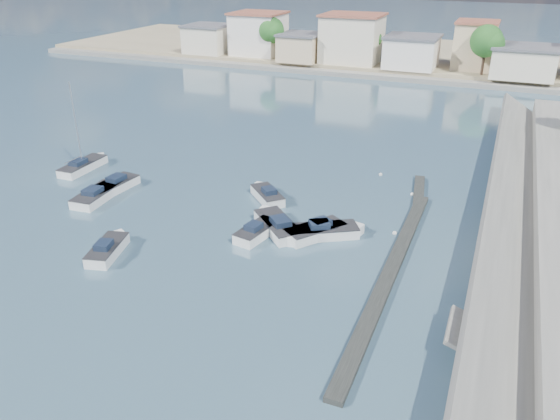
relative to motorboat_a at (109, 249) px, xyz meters
name	(u,v)px	position (x,y,z in m)	size (l,w,h in m)	color
ground	(386,136)	(12.39, 35.22, -0.38)	(400.00, 400.00, 0.00)	#2C4859
breakwater	(397,252)	(19.29, 7.91, -0.21)	(2.00, 31.02, 0.35)	black
far_shore_land	(445,58)	(12.39, 87.22, 0.32)	(160.00, 40.00, 1.40)	gray
far_shore_quay	(428,81)	(12.39, 66.22, 0.02)	(160.00, 2.50, 0.80)	slate
far_town	(503,51)	(23.10, 72.14, 4.56)	(113.01, 12.80, 8.35)	beige
shore_trees	(486,50)	(20.73, 63.34, 5.84)	(74.56, 38.32, 7.92)	#38281E
motorboat_a	(109,249)	(0.00, 0.00, 0.00)	(2.69, 4.79, 1.48)	white
motorboat_b	(259,231)	(8.84, 6.67, 0.00)	(2.40, 4.65, 1.48)	white
motorboat_c	(276,225)	(9.68, 8.20, 0.00)	(5.23, 5.20, 1.48)	white
motorboat_d	(312,233)	(12.74, 7.99, 0.00)	(4.38, 5.02, 1.48)	white
motorboat_e	(99,194)	(-7.09, 7.61, 0.00)	(2.55, 5.91, 1.48)	white
motorboat_f	(266,195)	(6.62, 13.16, 0.00)	(4.15, 4.15, 1.48)	white
motorboat_g	(111,188)	(-7.04, 9.18, 0.00)	(2.40, 5.84, 1.48)	white
motorboat_h	(329,231)	(13.84, 8.68, 0.00)	(5.27, 4.22, 1.48)	white
sailboat	(85,165)	(-13.12, 12.77, 0.04)	(1.96, 6.06, 9.00)	white
mooring_buoys	(400,238)	(19.00, 10.37, -0.33)	(11.10, 35.09, 0.35)	silver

